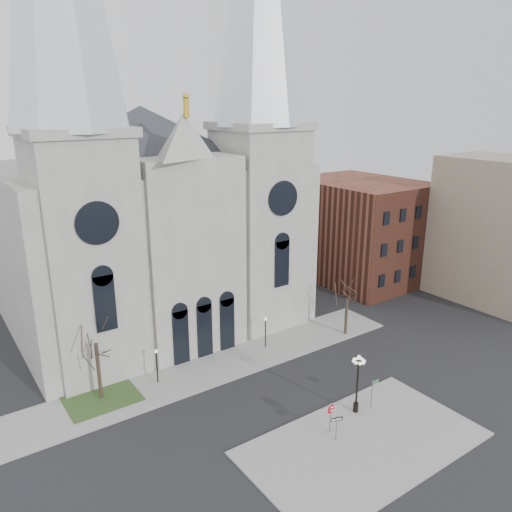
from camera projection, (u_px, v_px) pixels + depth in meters
ground at (290, 424)px, 39.33m from camera, size 160.00×160.00×0.00m
sidewalk_near at (363, 443)px, 37.04m from camera, size 18.00×10.00×0.14m
sidewalk_far at (218, 366)px, 47.92m from camera, size 40.00×6.00×0.14m
grass_patch at (102, 398)px, 42.67m from camera, size 6.00×5.00×0.18m
cathedral at (155, 161)px, 51.79m from camera, size 33.00×26.66×54.00m
bg_building_brick at (358, 230)px, 70.94m from camera, size 14.00×18.00×14.00m
bg_building_tan at (499, 231)px, 62.21m from camera, size 10.00×14.00×18.00m
tree_left at (95, 340)px, 41.05m from camera, size 3.20×3.20×7.50m
tree_right at (347, 296)px, 53.29m from camera, size 3.20×3.20×6.00m
ped_lamp_left at (157, 361)px, 44.36m from camera, size 0.32×0.32×3.26m
ped_lamp_right at (265, 327)px, 50.94m from camera, size 0.32×0.32×3.26m
stop_sign at (331, 412)px, 37.72m from camera, size 0.86×0.30×2.49m
globe_lamp at (358, 377)px, 39.82m from camera, size 1.26×1.26×5.10m
one_way_sign at (337, 424)px, 36.88m from camera, size 0.89×0.31×2.09m
street_name_sign at (373, 391)px, 41.02m from camera, size 0.79×0.10×2.46m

